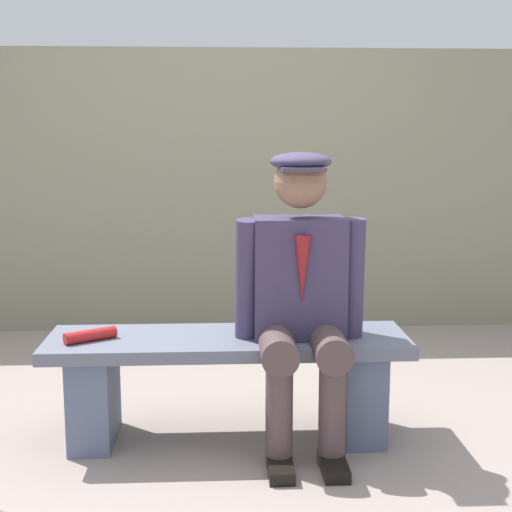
{
  "coord_description": "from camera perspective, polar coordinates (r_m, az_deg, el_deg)",
  "views": [
    {
      "loc": [
        0.03,
        3.02,
        1.32
      ],
      "look_at": [
        -0.12,
        0.0,
        0.81
      ],
      "focal_mm": 50.69,
      "sensor_mm": 36.0,
      "label": 1
    }
  ],
  "objects": [
    {
      "name": "seated_man",
      "position": [
        3.03,
        3.55,
        -2.62
      ],
      "size": [
        0.55,
        0.59,
        1.25
      ],
      "color": "#3D3354",
      "rests_on": "ground"
    },
    {
      "name": "rolled_magazine",
      "position": [
        3.13,
        -12.94,
        -6.12
      ],
      "size": [
        0.22,
        0.16,
        0.05
      ],
      "primitive_type": "cylinder",
      "rotation": [
        0.0,
        1.57,
        0.54
      ],
      "color": "#B21E1E",
      "rests_on": "bench"
    },
    {
      "name": "ground_plane",
      "position": [
        3.29,
        -2.2,
        -14.09
      ],
      "size": [
        30.0,
        30.0,
        0.0
      ],
      "primitive_type": "plane",
      "color": "gray"
    },
    {
      "name": "stadium_wall",
      "position": [
        4.98,
        -2.57,
        5.16
      ],
      "size": [
        12.0,
        0.24,
        1.88
      ],
      "primitive_type": "cube",
      "color": "gray",
      "rests_on": "ground"
    },
    {
      "name": "bench",
      "position": [
        3.19,
        -2.23,
        -9.17
      ],
      "size": [
        1.55,
        0.45,
        0.46
      ],
      "color": "slate",
      "rests_on": "ground"
    }
  ]
}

